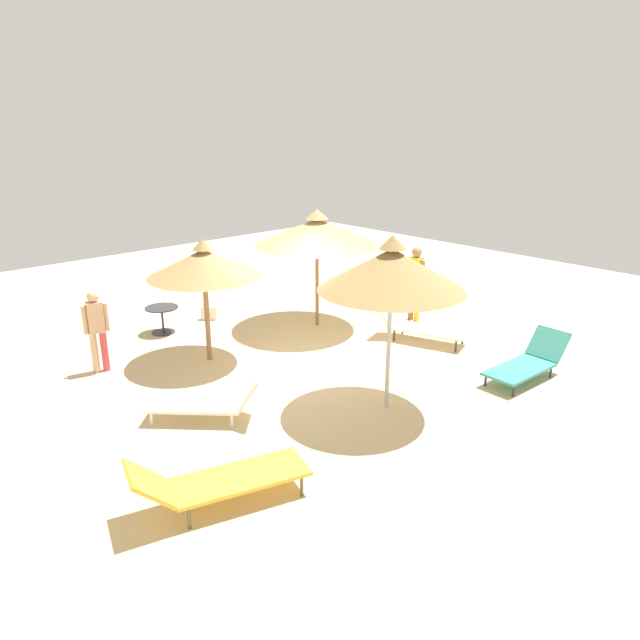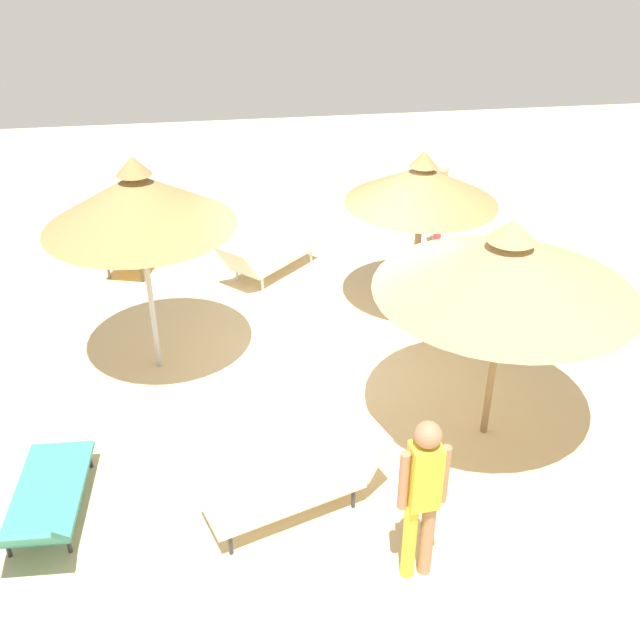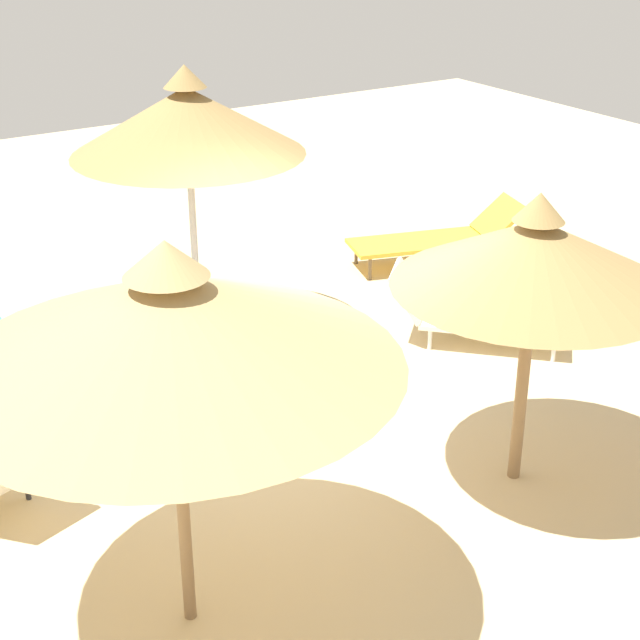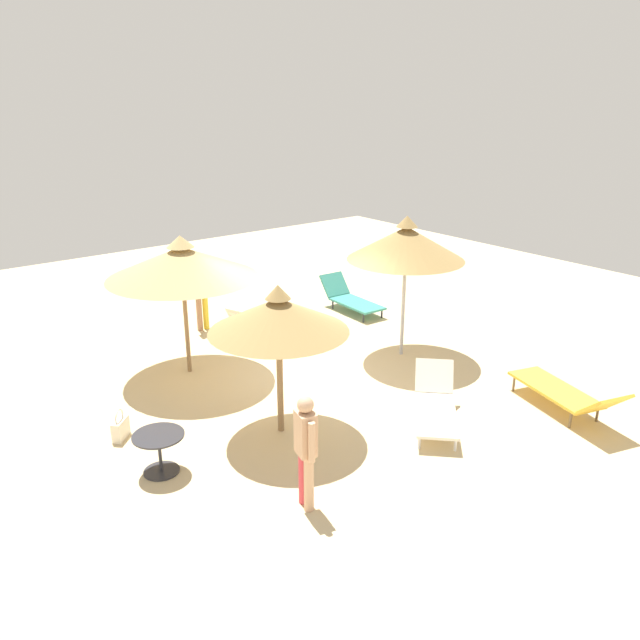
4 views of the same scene
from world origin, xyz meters
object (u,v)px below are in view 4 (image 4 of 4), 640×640
at_px(lounge_chair_near_right, 350,298).
at_px(lounge_chair_far_right, 435,404).
at_px(parasol_umbrella_near_left, 406,243).
at_px(side_table_round, 159,446).
at_px(parasol_umbrella_front, 182,262).
at_px(person_standing_edge, 201,287).
at_px(lounge_chair_far_left, 567,393).
at_px(person_standing_front, 306,446).
at_px(lounge_chair_back, 261,318).
at_px(handbag, 120,428).
at_px(parasol_umbrella_center, 278,315).

xyz_separation_m(lounge_chair_near_right, lounge_chair_far_right, (5.17, -2.62, -0.00)).
distance_m(parasol_umbrella_near_left, side_table_round, 6.19).
height_order(parasol_umbrella_front, person_standing_edge, parasol_umbrella_front).
relative_size(parasol_umbrella_near_left, lounge_chair_far_left, 1.26).
xyz_separation_m(person_standing_edge, person_standing_front, (6.74, -2.13, -0.12)).
xyz_separation_m(person_standing_edge, side_table_round, (4.81, -3.28, -0.61)).
distance_m(lounge_chair_far_right, person_standing_front, 3.13).
bearing_deg(side_table_round, parasol_umbrella_near_left, 99.31).
distance_m(parasol_umbrella_front, person_standing_edge, 2.60).
distance_m(lounge_chair_back, handbag, 5.00).
distance_m(parasol_umbrella_near_left, lounge_chair_back, 3.83).
height_order(lounge_chair_back, person_standing_front, person_standing_front).
distance_m(parasol_umbrella_near_left, parasol_umbrella_center, 3.93).
xyz_separation_m(parasol_umbrella_near_left, handbag, (-0.31, -5.89, -2.18)).
bearing_deg(lounge_chair_far_right, lounge_chair_near_right, 153.10).
xyz_separation_m(parasol_umbrella_near_left, person_standing_edge, (-3.86, -2.52, -1.33)).
relative_size(parasol_umbrella_center, lounge_chair_far_right, 1.39).
height_order(lounge_chair_near_right, handbag, lounge_chair_near_right).
xyz_separation_m(parasol_umbrella_center, person_standing_edge, (-4.90, 1.25, -0.94)).
distance_m(lounge_chair_far_right, handbag, 5.05).
bearing_deg(lounge_chair_near_right, person_standing_edge, -106.95).
xyz_separation_m(lounge_chair_back, person_standing_front, (5.72, -3.06, 0.56)).
height_order(lounge_chair_far_left, lounge_chair_back, lounge_chair_back).
distance_m(parasol_umbrella_near_left, person_standing_edge, 4.80).
height_order(lounge_chair_far_right, side_table_round, lounge_chair_far_right).
height_order(parasol_umbrella_near_left, lounge_chair_near_right, parasol_umbrella_near_left).
relative_size(parasol_umbrella_near_left, person_standing_edge, 1.63).
height_order(lounge_chair_far_left, person_standing_edge, person_standing_edge).
bearing_deg(parasol_umbrella_front, person_standing_front, -9.38).
bearing_deg(lounge_chair_near_right, person_standing_front, -44.96).
relative_size(parasol_umbrella_center, person_standing_edge, 1.37).
bearing_deg(person_standing_edge, lounge_chair_far_right, 8.22).
height_order(lounge_chair_far_left, person_standing_front, person_standing_front).
xyz_separation_m(lounge_chair_far_right, lounge_chair_back, (-5.23, 0.03, 0.02)).
relative_size(parasol_umbrella_front, lounge_chair_far_left, 1.22).
distance_m(lounge_chair_far_right, side_table_round, 4.42).
xyz_separation_m(parasol_umbrella_front, handbag, (1.65, -2.04, -2.01)).
height_order(lounge_chair_near_right, lounge_chair_back, lounge_chair_back).
relative_size(lounge_chair_near_right, handbag, 3.74).
relative_size(parasol_umbrella_near_left, side_table_round, 3.94).
distance_m(lounge_chair_near_right, side_table_round, 7.76).
relative_size(parasol_umbrella_front, person_standing_front, 1.75).
xyz_separation_m(lounge_chair_far_right, person_standing_edge, (-6.24, -0.90, 0.70)).
bearing_deg(lounge_chair_near_right, lounge_chair_far_right, -26.90).
bearing_deg(person_standing_edge, lounge_chair_near_right, 73.05).
height_order(lounge_chair_far_right, handbag, lounge_chair_far_right).
bearing_deg(person_standing_edge, lounge_chair_far_left, 21.22).
height_order(parasol_umbrella_front, lounge_chair_back, parasol_umbrella_front).
height_order(person_standing_edge, handbag, person_standing_edge).
xyz_separation_m(parasol_umbrella_front, parasol_umbrella_center, (2.99, 0.08, -0.22)).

